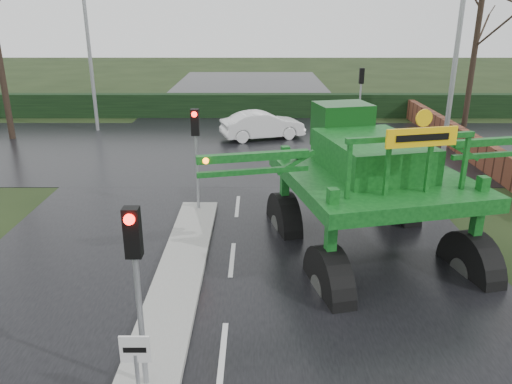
{
  "coord_description": "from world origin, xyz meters",
  "views": [
    {
      "loc": [
        0.68,
        -8.24,
        6.39
      ],
      "look_at": [
        0.66,
        3.97,
        2.0
      ],
      "focal_mm": 35.0,
      "sensor_mm": 36.0,
      "label": 1
    }
  ],
  "objects_px": {
    "traffic_signal_near": "(135,261)",
    "traffic_signal_far": "(361,85)",
    "street_light_left_far": "(92,21)",
    "traffic_signal_mid": "(196,138)",
    "street_light_right": "(452,24)",
    "keep_left_sign": "(136,359)",
    "crop_sprayer": "(329,186)",
    "white_sedan": "(262,139)"
  },
  "relations": [
    {
      "from": "traffic_signal_near",
      "to": "traffic_signal_far",
      "type": "height_order",
      "value": "same"
    },
    {
      "from": "street_light_left_far",
      "to": "traffic_signal_mid",
      "type": "bearing_deg",
      "value": -61.14
    },
    {
      "from": "traffic_signal_far",
      "to": "street_light_right",
      "type": "distance_m",
      "value": 8.86
    },
    {
      "from": "keep_left_sign",
      "to": "street_light_left_far",
      "type": "height_order",
      "value": "street_light_left_far"
    },
    {
      "from": "street_light_left_far",
      "to": "crop_sprayer",
      "type": "relative_size",
      "value": 1.04
    },
    {
      "from": "traffic_signal_mid",
      "to": "crop_sprayer",
      "type": "relative_size",
      "value": 0.37
    },
    {
      "from": "crop_sprayer",
      "to": "traffic_signal_near",
      "type": "bearing_deg",
      "value": -147.54
    },
    {
      "from": "keep_left_sign",
      "to": "traffic_signal_mid",
      "type": "bearing_deg",
      "value": 90.0
    },
    {
      "from": "street_light_right",
      "to": "street_light_left_far",
      "type": "height_order",
      "value": "same"
    },
    {
      "from": "street_light_left_far",
      "to": "white_sedan",
      "type": "bearing_deg",
      "value": -12.23
    },
    {
      "from": "traffic_signal_near",
      "to": "crop_sprayer",
      "type": "xyz_separation_m",
      "value": [
        3.67,
        3.74,
        0.0
      ]
    },
    {
      "from": "traffic_signal_far",
      "to": "crop_sprayer",
      "type": "height_order",
      "value": "crop_sprayer"
    },
    {
      "from": "traffic_signal_mid",
      "to": "white_sedan",
      "type": "xyz_separation_m",
      "value": [
        2.28,
        10.52,
        -2.59
      ]
    },
    {
      "from": "keep_left_sign",
      "to": "traffic_signal_far",
      "type": "relative_size",
      "value": 0.38
    },
    {
      "from": "crop_sprayer",
      "to": "white_sedan",
      "type": "bearing_deg",
      "value": 82.09
    },
    {
      "from": "traffic_signal_mid",
      "to": "crop_sprayer",
      "type": "distance_m",
      "value": 6.01
    },
    {
      "from": "traffic_signal_mid",
      "to": "crop_sprayer",
      "type": "xyz_separation_m",
      "value": [
        3.67,
        -4.76,
        0.0
      ]
    },
    {
      "from": "traffic_signal_near",
      "to": "street_light_right",
      "type": "distance_m",
      "value": 16.46
    },
    {
      "from": "keep_left_sign",
      "to": "traffic_signal_near",
      "type": "xyz_separation_m",
      "value": [
        0.0,
        0.49,
        1.53
      ]
    },
    {
      "from": "traffic_signal_mid",
      "to": "traffic_signal_far",
      "type": "height_order",
      "value": "same"
    },
    {
      "from": "keep_left_sign",
      "to": "traffic_signal_mid",
      "type": "relative_size",
      "value": 0.38
    },
    {
      "from": "keep_left_sign",
      "to": "street_light_left_far",
      "type": "distance_m",
      "value": 23.11
    },
    {
      "from": "traffic_signal_near",
      "to": "white_sedan",
      "type": "distance_m",
      "value": 19.33
    },
    {
      "from": "traffic_signal_near",
      "to": "crop_sprayer",
      "type": "bearing_deg",
      "value": 45.57
    },
    {
      "from": "traffic_signal_near",
      "to": "traffic_signal_mid",
      "type": "distance_m",
      "value": 8.5
    },
    {
      "from": "traffic_signal_near",
      "to": "traffic_signal_mid",
      "type": "bearing_deg",
      "value": 90.0
    },
    {
      "from": "traffic_signal_near",
      "to": "traffic_signal_far",
      "type": "xyz_separation_m",
      "value": [
        7.8,
        21.02,
        0.0
      ]
    },
    {
      "from": "keep_left_sign",
      "to": "street_light_left_far",
      "type": "relative_size",
      "value": 0.14
    },
    {
      "from": "white_sedan",
      "to": "traffic_signal_near",
      "type": "bearing_deg",
      "value": 155.43
    },
    {
      "from": "traffic_signal_far",
      "to": "crop_sprayer",
      "type": "xyz_separation_m",
      "value": [
        -4.13,
        -17.27,
        0.0
      ]
    },
    {
      "from": "street_light_left_far",
      "to": "white_sedan",
      "type": "xyz_separation_m",
      "value": [
        9.17,
        -1.99,
        -5.99
      ]
    },
    {
      "from": "traffic_signal_near",
      "to": "street_light_right",
      "type": "xyz_separation_m",
      "value": [
        9.49,
        13.01,
        3.4
      ]
    },
    {
      "from": "traffic_signal_mid",
      "to": "crop_sprayer",
      "type": "bearing_deg",
      "value": -52.34
    },
    {
      "from": "traffic_signal_near",
      "to": "street_light_left_far",
      "type": "bearing_deg",
      "value": 108.17
    },
    {
      "from": "traffic_signal_mid",
      "to": "crop_sprayer",
      "type": "height_order",
      "value": "crop_sprayer"
    },
    {
      "from": "keep_left_sign",
      "to": "traffic_signal_near",
      "type": "relative_size",
      "value": 0.38
    },
    {
      "from": "keep_left_sign",
      "to": "traffic_signal_near",
      "type": "distance_m",
      "value": 1.61
    },
    {
      "from": "street_light_right",
      "to": "traffic_signal_near",
      "type": "bearing_deg",
      "value": -126.13
    },
    {
      "from": "street_light_left_far",
      "to": "traffic_signal_far",
      "type": "bearing_deg",
      "value": 0.03
    },
    {
      "from": "street_light_right",
      "to": "street_light_left_far",
      "type": "xyz_separation_m",
      "value": [
        -16.39,
        8.0,
        0.0
      ]
    },
    {
      "from": "traffic_signal_near",
      "to": "crop_sprayer",
      "type": "relative_size",
      "value": 0.37
    },
    {
      "from": "traffic_signal_far",
      "to": "traffic_signal_mid",
      "type": "bearing_deg",
      "value": 58.07
    }
  ]
}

